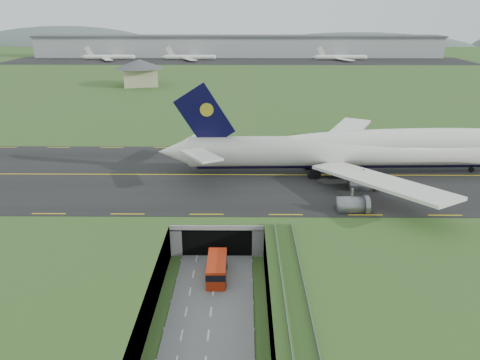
{
  "coord_description": "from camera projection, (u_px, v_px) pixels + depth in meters",
  "views": [
    {
      "loc": [
        4.62,
        -63.25,
        40.31
      ],
      "look_at": [
        3.83,
        20.0,
        9.72
      ],
      "focal_mm": 35.0,
      "sensor_mm": 36.0,
      "label": 1
    }
  ],
  "objects": [
    {
      "name": "ground",
      "position": [
        214.0,
        282.0,
        73.31
      ],
      "size": [
        900.0,
        900.0,
        0.0
      ],
      "primitive_type": "plane",
      "color": "#355E25",
      "rests_on": "ground"
    },
    {
      "name": "airfield_deck",
      "position": [
        214.0,
        265.0,
        72.28
      ],
      "size": [
        800.0,
        800.0,
        6.0
      ],
      "primitive_type": "cube",
      "color": "gray",
      "rests_on": "ground"
    },
    {
      "name": "trench_road",
      "position": [
        211.0,
        310.0,
        66.24
      ],
      "size": [
        12.0,
        75.0,
        0.2
      ],
      "primitive_type": "cube",
      "color": "slate",
      "rests_on": "ground"
    },
    {
      "name": "taxiway",
      "position": [
        223.0,
        175.0,
        102.18
      ],
      "size": [
        800.0,
        44.0,
        0.18
      ],
      "primitive_type": "cube",
      "color": "black",
      "rests_on": "airfield_deck"
    },
    {
      "name": "tunnel_portal",
      "position": [
        220.0,
        218.0,
        87.85
      ],
      "size": [
        17.0,
        22.3,
        6.0
      ],
      "color": "gray",
      "rests_on": "ground"
    },
    {
      "name": "guideway",
      "position": [
        299.0,
        334.0,
        53.44
      ],
      "size": [
        3.0,
        53.0,
        7.05
      ],
      "color": "#A8A8A3",
      "rests_on": "ground"
    },
    {
      "name": "jumbo_jet",
      "position": [
        381.0,
        149.0,
        101.55
      ],
      "size": [
        98.37,
        62.61,
        20.72
      ],
      "rotation": [
        0.0,
        0.0,
        0.03
      ],
      "color": "white",
      "rests_on": "ground"
    },
    {
      "name": "shuttle_tram",
      "position": [
        217.0,
        269.0,
        73.65
      ],
      "size": [
        3.18,
        8.08,
        3.28
      ],
      "rotation": [
        0.0,
        0.0,
        0.01
      ],
      "color": "#BA290C",
      "rests_on": "ground"
    },
    {
      "name": "service_building",
      "position": [
        140.0,
        70.0,
        218.67
      ],
      "size": [
        27.26,
        27.26,
        12.2
      ],
      "rotation": [
        0.0,
        0.0,
        0.25
      ],
      "color": "tan",
      "rests_on": "ground"
    },
    {
      "name": "cargo_terminal",
      "position": [
        238.0,
        46.0,
        349.53
      ],
      "size": [
        320.0,
        67.0,
        15.6
      ],
      "color": "#B2B2B2",
      "rests_on": "ground"
    },
    {
      "name": "distant_hills",
      "position": [
        303.0,
        55.0,
        477.71
      ],
      "size": [
        700.0,
        91.0,
        60.0
      ],
      "color": "slate",
      "rests_on": "ground"
    }
  ]
}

